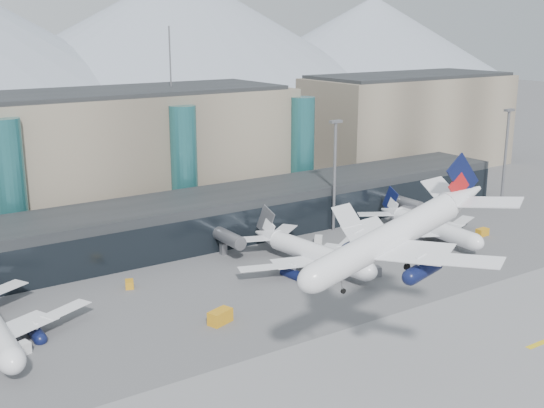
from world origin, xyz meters
The scene contains 19 objects.
ground centered at (0.00, 0.00, 0.00)m, with size 900.00×900.00×0.00m, color #515154.
runway_strip centered at (0.00, -15.00, 0.02)m, with size 400.00×40.00×0.04m, color slate.
runway_markings centered at (0.00, -15.00, 0.05)m, with size 128.00×1.00×0.02m.
concourse centered at (-0.02, 57.73, 4.97)m, with size 170.00×27.00×10.00m.
terminal_main centered at (-25.00, 90.00, 15.44)m, with size 130.00×30.00×31.00m.
terminal_east centered at (95.00, 90.00, 15.44)m, with size 70.00×30.00×31.00m.
teal_towers centered at (-14.99, 74.01, 14.01)m, with size 116.40×19.40×46.00m.
lightmast_mid centered at (30.00, 48.00, 14.42)m, with size 3.00×1.20×25.60m.
lightmast_right centered at (80.00, 40.00, 14.42)m, with size 3.00×1.20×25.60m.
hero_jet centered at (-4.67, -8.82, 20.82)m, with size 31.96×32.88×10.59m.
jet_parked_mid centered at (10.31, 32.39, 4.22)m, with size 34.37×34.33×11.16m.
jet_parked_right centered at (43.13, 32.34, 4.02)m, with size 32.95×32.21×10.62m.
veh_a centered at (-46.79, 24.73, 0.87)m, with size 3.09×1.74×1.74m, color silver.
veh_b centered at (-23.42, 40.42, 0.69)m, with size 2.38×1.46×1.37m, color #C78617.
veh_c centered at (16.97, 20.22, 0.94)m, with size 3.37×1.78×1.87m, color #515156.
veh_d centered at (20.65, 41.54, 0.85)m, with size 2.99×1.60×1.71m, color silver.
veh_e centered at (55.17, 25.69, 0.84)m, with size 2.97×1.68×1.68m, color #C78617.
veh_g centered at (33.32, 35.55, 0.63)m, with size 2.17×1.27×1.27m, color silver.
veh_h centered at (-17.27, 18.00, 1.11)m, with size 4.01×2.11×2.22m, color #C78617.
Camera 1 is at (-66.38, -70.04, 46.16)m, focal length 45.00 mm.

